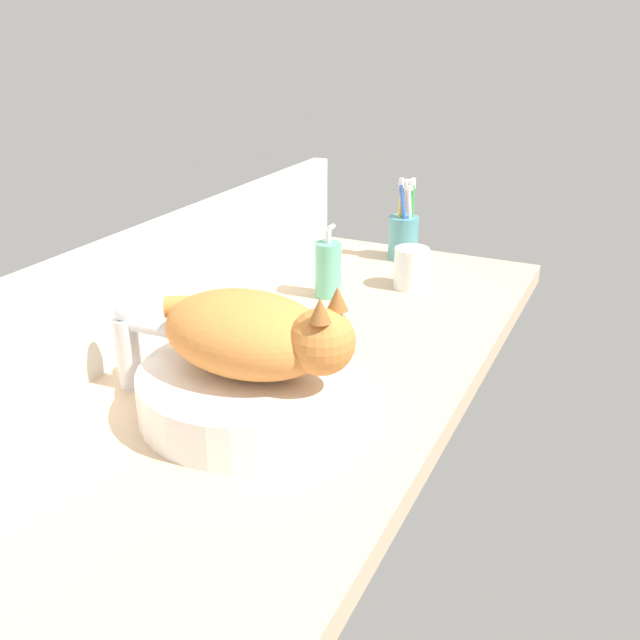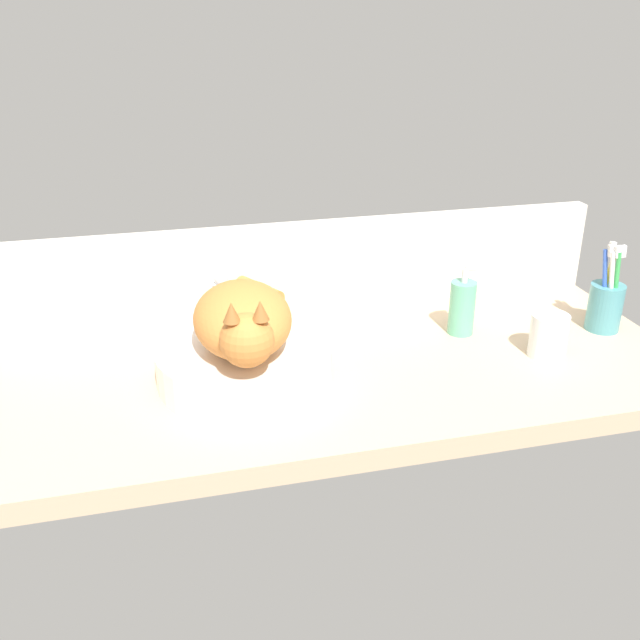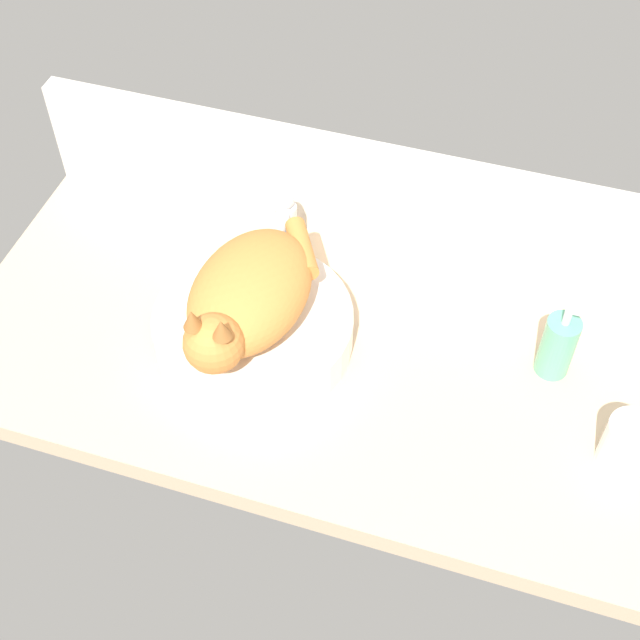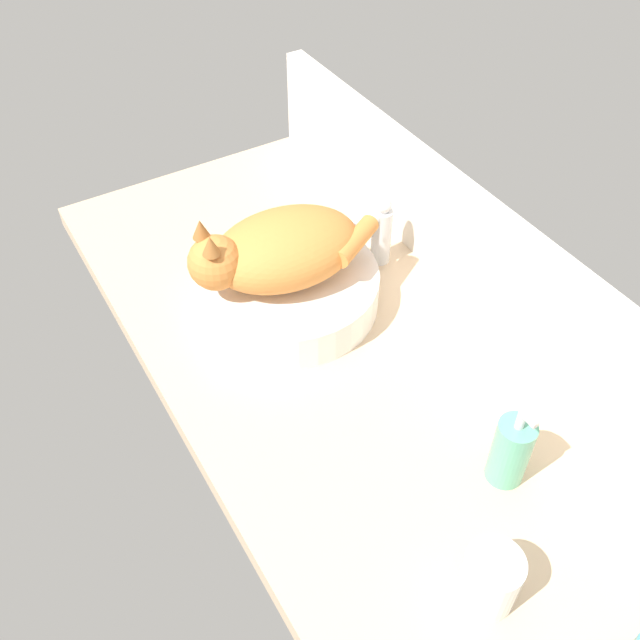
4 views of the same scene
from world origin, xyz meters
TOP-DOWN VIEW (x-y plane):
  - ground_plane at (0.00, 0.00)cm, footprint 130.77×56.73cm
  - backsplash_panel at (0.00, 26.56)cm, footprint 130.77×3.60cm
  - sink_basin at (-17.92, -1.88)cm, footprint 31.08×31.08cm
  - cat at (-17.95, -3.25)cm, footprint 18.96×32.09cm
  - faucet at (-19.19, 17.02)cm, footprint 3.60×11.85cm
  - soap_dispenser at (27.70, 6.99)cm, footprint 5.23×5.23cm
  - toothbrush_cup at (56.83, 1.47)cm, footprint 6.85×6.85cm
  - water_glass at (39.53, -6.34)cm, footprint 7.13×7.13cm

SIDE VIEW (x-z plane):
  - ground_plane at x=0.00cm, z-range -4.00..0.00cm
  - sink_basin at x=-17.92cm, z-range 0.00..6.58cm
  - water_glass at x=39.53cm, z-range -0.45..7.95cm
  - toothbrush_cup at x=56.83cm, z-range -3.79..14.88cm
  - soap_dispenser at x=27.70cm, z-range -1.50..12.86cm
  - faucet at x=-19.19cm, z-range 0.50..14.10cm
  - backsplash_panel at x=0.00cm, z-range 0.00..19.60cm
  - cat at x=-17.95cm, z-range 5.34..19.34cm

